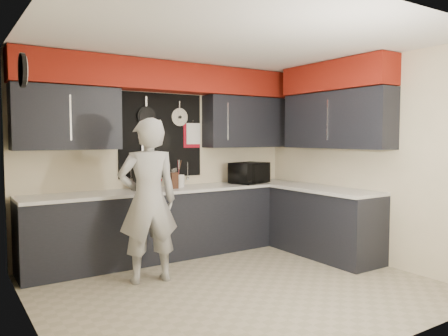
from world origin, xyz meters
TOP-DOWN VIEW (x-y plane):
  - ground at (0.00, 0.00)m, footprint 4.00×4.00m
  - back_wall_assembly at (0.01, 1.60)m, footprint 4.00×0.36m
  - right_wall_assembly at (1.85, 0.26)m, footprint 0.36×3.50m
  - left_wall_assembly at (-1.99, 0.02)m, footprint 0.05×3.50m
  - base_cabinets at (0.49, 1.13)m, footprint 3.95×2.20m
  - microwave at (1.21, 1.40)m, footprint 0.64×0.52m
  - knife_block at (-0.03, 1.40)m, footprint 0.10×0.10m
  - utensil_crock at (0.11, 1.50)m, footprint 0.13×0.13m
  - coffee_maker at (-0.45, 1.47)m, footprint 0.23×0.26m
  - person at (-0.71, 0.65)m, footprint 0.72×0.54m

SIDE VIEW (x-z plane):
  - ground at x=0.00m, z-range 0.00..0.00m
  - base_cabinets at x=0.49m, z-range 0.00..0.92m
  - person at x=-0.71m, z-range 0.00..1.81m
  - utensil_crock at x=0.11m, z-range 0.92..1.09m
  - knife_block at x=-0.03m, z-range 0.92..1.13m
  - microwave at x=1.21m, z-range 0.92..1.23m
  - coffee_maker at x=-0.45m, z-range 0.93..1.26m
  - left_wall_assembly at x=-1.99m, z-range 0.03..2.63m
  - right_wall_assembly at x=1.85m, z-range 0.64..3.24m
  - back_wall_assembly at x=0.01m, z-range 0.71..3.31m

